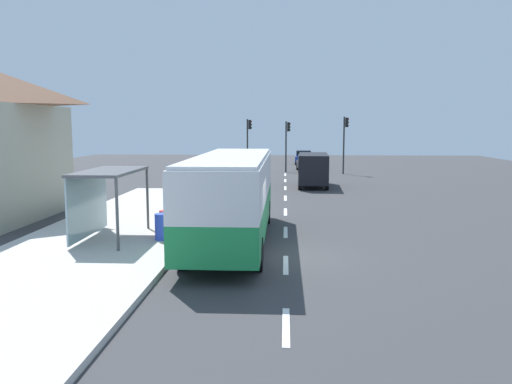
{
  "coord_description": "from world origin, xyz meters",
  "views": [
    {
      "loc": [
        0.2,
        -16.77,
        4.27
      ],
      "look_at": [
        -1.0,
        5.02,
        1.5
      ],
      "focal_mm": 36.78,
      "sensor_mm": 36.0,
      "label": 1
    }
  ],
  "objects_px": {
    "sedan_near": "(304,157)",
    "sedan_far": "(307,163)",
    "traffic_light_near_side": "(345,136)",
    "recycling_bin_orange": "(171,220)",
    "bus": "(232,193)",
    "recycling_bin_blue": "(162,227)",
    "traffic_light_median": "(287,138)",
    "bus_shelter": "(102,186)",
    "white_van": "(313,168)",
    "traffic_light_far_side": "(249,137)",
    "recycling_bin_red": "(166,223)"
  },
  "relations": [
    {
      "from": "recycling_bin_orange",
      "to": "bus_shelter",
      "type": "height_order",
      "value": "bus_shelter"
    },
    {
      "from": "recycling_bin_orange",
      "to": "bus_shelter",
      "type": "bearing_deg",
      "value": -150.22
    },
    {
      "from": "recycling_bin_blue",
      "to": "recycling_bin_orange",
      "type": "relative_size",
      "value": 1.0
    },
    {
      "from": "recycling_bin_orange",
      "to": "traffic_light_far_side",
      "type": "distance_m",
      "value": 28.01
    },
    {
      "from": "traffic_light_near_side",
      "to": "sedan_near",
      "type": "bearing_deg",
      "value": 104.95
    },
    {
      "from": "traffic_light_median",
      "to": "bus_shelter",
      "type": "bearing_deg",
      "value": -102.83
    },
    {
      "from": "traffic_light_far_side",
      "to": "bus_shelter",
      "type": "height_order",
      "value": "traffic_light_far_side"
    },
    {
      "from": "sedan_near",
      "to": "sedan_far",
      "type": "relative_size",
      "value": 1.0
    },
    {
      "from": "white_van",
      "to": "traffic_light_far_side",
      "type": "bearing_deg",
      "value": 116.26
    },
    {
      "from": "recycling_bin_red",
      "to": "traffic_light_far_side",
      "type": "bearing_deg",
      "value": 87.79
    },
    {
      "from": "bus",
      "to": "sedan_near",
      "type": "bearing_deg",
      "value": 84.26
    },
    {
      "from": "bus",
      "to": "traffic_light_median",
      "type": "distance_m",
      "value": 29.7
    },
    {
      "from": "recycling_bin_orange",
      "to": "white_van",
      "type": "bearing_deg",
      "value": 69.51
    },
    {
      "from": "traffic_light_far_side",
      "to": "traffic_light_median",
      "type": "relative_size",
      "value": 1.04
    },
    {
      "from": "bus",
      "to": "sedan_far",
      "type": "relative_size",
      "value": 2.47
    },
    {
      "from": "traffic_light_near_side",
      "to": "recycling_bin_orange",
      "type": "bearing_deg",
      "value": -109.72
    },
    {
      "from": "bus",
      "to": "traffic_light_median",
      "type": "height_order",
      "value": "traffic_light_median"
    },
    {
      "from": "bus",
      "to": "recycling_bin_orange",
      "type": "bearing_deg",
      "value": 159.53
    },
    {
      "from": "bus",
      "to": "traffic_light_near_side",
      "type": "distance_m",
      "value": 28.95
    },
    {
      "from": "traffic_light_median",
      "to": "sedan_near",
      "type": "bearing_deg",
      "value": 79.62
    },
    {
      "from": "traffic_light_near_side",
      "to": "recycling_bin_red",
      "type": "bearing_deg",
      "value": -109.26
    },
    {
      "from": "sedan_near",
      "to": "recycling_bin_blue",
      "type": "relative_size",
      "value": 4.71
    },
    {
      "from": "white_van",
      "to": "bus_shelter",
      "type": "height_order",
      "value": "bus_shelter"
    },
    {
      "from": "recycling_bin_orange",
      "to": "traffic_light_near_side",
      "type": "bearing_deg",
      "value": 70.28
    },
    {
      "from": "traffic_light_near_side",
      "to": "traffic_light_median",
      "type": "height_order",
      "value": "traffic_light_near_side"
    },
    {
      "from": "white_van",
      "to": "recycling_bin_red",
      "type": "relative_size",
      "value": 5.56
    },
    {
      "from": "recycling_bin_blue",
      "to": "traffic_light_median",
      "type": "relative_size",
      "value": 0.2
    },
    {
      "from": "bus",
      "to": "white_van",
      "type": "xyz_separation_m",
      "value": [
        3.91,
        18.05,
        -0.5
      ]
    },
    {
      "from": "sedan_near",
      "to": "recycling_bin_blue",
      "type": "height_order",
      "value": "sedan_near"
    },
    {
      "from": "recycling_bin_blue",
      "to": "recycling_bin_orange",
      "type": "height_order",
      "value": "same"
    },
    {
      "from": "bus",
      "to": "sedan_far",
      "type": "bearing_deg",
      "value": 82.52
    },
    {
      "from": "recycling_bin_red",
      "to": "bus_shelter",
      "type": "relative_size",
      "value": 0.24
    },
    {
      "from": "sedan_far",
      "to": "traffic_light_near_side",
      "type": "xyz_separation_m",
      "value": [
        3.2,
        -2.6,
        2.57
      ]
    },
    {
      "from": "traffic_light_near_side",
      "to": "bus",
      "type": "bearing_deg",
      "value": -104.44
    },
    {
      "from": "bus",
      "to": "traffic_light_far_side",
      "type": "bearing_deg",
      "value": 92.76
    },
    {
      "from": "recycling_bin_blue",
      "to": "traffic_light_far_side",
      "type": "relative_size",
      "value": 0.2
    },
    {
      "from": "recycling_bin_orange",
      "to": "traffic_light_median",
      "type": "xyz_separation_m",
      "value": [
        4.6,
        28.67,
        2.46
      ]
    },
    {
      "from": "sedan_near",
      "to": "sedan_far",
      "type": "height_order",
      "value": "same"
    },
    {
      "from": "traffic_light_far_side",
      "to": "traffic_light_median",
      "type": "height_order",
      "value": "traffic_light_far_side"
    },
    {
      "from": "traffic_light_median",
      "to": "bus_shelter",
      "type": "xyz_separation_m",
      "value": [
        -6.82,
        -29.93,
        -1.02
      ]
    },
    {
      "from": "recycling_bin_orange",
      "to": "traffic_light_near_side",
      "type": "relative_size",
      "value": 0.19
    },
    {
      "from": "recycling_bin_blue",
      "to": "traffic_light_near_side",
      "type": "relative_size",
      "value": 0.19
    },
    {
      "from": "traffic_light_near_side",
      "to": "traffic_light_median",
      "type": "distance_m",
      "value": 5.35
    },
    {
      "from": "bus",
      "to": "recycling_bin_orange",
      "type": "height_order",
      "value": "bus"
    },
    {
      "from": "sedan_near",
      "to": "traffic_light_far_side",
      "type": "relative_size",
      "value": 0.92
    },
    {
      "from": "recycling_bin_red",
      "to": "traffic_light_near_side",
      "type": "height_order",
      "value": "traffic_light_near_side"
    },
    {
      "from": "sedan_far",
      "to": "recycling_bin_orange",
      "type": "xyz_separation_m",
      "value": [
        -6.5,
        -29.66,
        -0.14
      ]
    },
    {
      "from": "sedan_near",
      "to": "recycling_bin_orange",
      "type": "xyz_separation_m",
      "value": [
        -6.5,
        -39.04,
        -0.14
      ]
    },
    {
      "from": "white_van",
      "to": "traffic_light_near_side",
      "type": "relative_size",
      "value": 1.04
    },
    {
      "from": "traffic_light_near_side",
      "to": "bus_shelter",
      "type": "height_order",
      "value": "traffic_light_near_side"
    }
  ]
}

